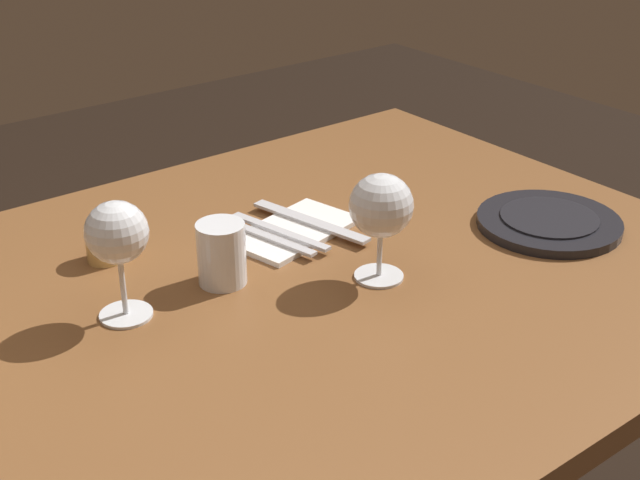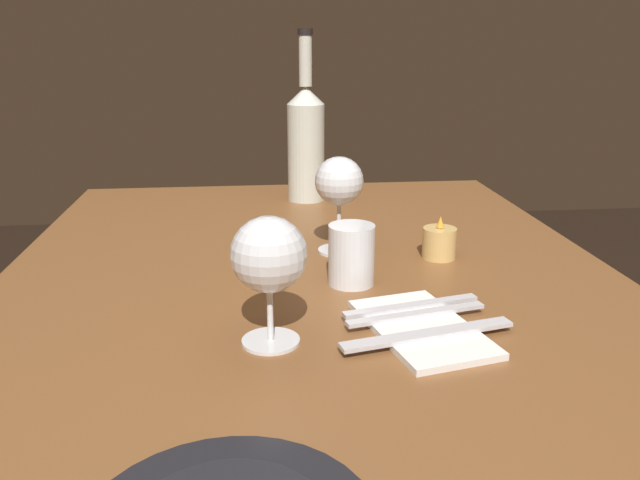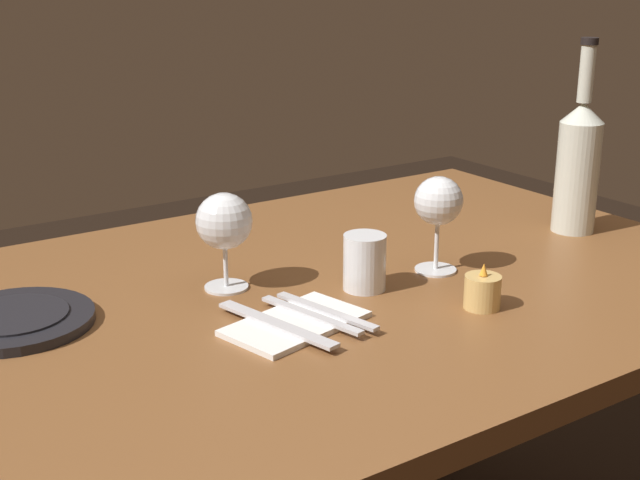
{
  "view_description": "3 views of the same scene",
  "coord_description": "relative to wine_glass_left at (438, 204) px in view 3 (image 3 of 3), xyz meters",
  "views": [
    {
      "loc": [
        -0.54,
        -0.82,
        1.31
      ],
      "look_at": [
        0.06,
        -0.06,
        0.82
      ],
      "focal_mm": 49.3,
      "sensor_mm": 36.0,
      "label": 1
    },
    {
      "loc": [
        0.81,
        -0.08,
        1.07
      ],
      "look_at": [
        0.02,
        0.0,
        0.82
      ],
      "focal_mm": 36.26,
      "sensor_mm": 36.0,
      "label": 2
    },
    {
      "loc": [
        0.71,
        1.02,
        1.21
      ],
      "look_at": [
        0.04,
        0.03,
        0.82
      ],
      "focal_mm": 48.6,
      "sensor_mm": 36.0,
      "label": 3
    }
  ],
  "objects": [
    {
      "name": "dining_table",
      "position": [
        0.16,
        -0.05,
        -0.2
      ],
      "size": [
        1.3,
        0.9,
        0.74
      ],
      "color": "brown",
      "rests_on": "ground"
    },
    {
      "name": "wine_glass_left",
      "position": [
        0.0,
        0.0,
        0.0
      ],
      "size": [
        0.08,
        0.08,
        0.15
      ],
      "color": "white",
      "rests_on": "dining_table"
    },
    {
      "name": "wine_glass_right",
      "position": [
        0.31,
        -0.12,
        -0.01
      ],
      "size": [
        0.08,
        0.08,
        0.15
      ],
      "color": "white",
      "rests_on": "dining_table"
    },
    {
      "name": "wine_bottle",
      "position": [
        -0.35,
        -0.02,
        0.02
      ],
      "size": [
        0.08,
        0.08,
        0.34
      ],
      "color": "silver",
      "rests_on": "dining_table"
    },
    {
      "name": "water_tumbler",
      "position": [
        0.14,
        -0.0,
        -0.07
      ],
      "size": [
        0.06,
        0.06,
        0.08
      ],
      "color": "white",
      "rests_on": "dining_table"
    },
    {
      "name": "votive_candle",
      "position": [
        0.05,
        0.15,
        -0.09
      ],
      "size": [
        0.05,
        0.05,
        0.07
      ],
      "color": "#DBB266",
      "rests_on": "dining_table"
    },
    {
      "name": "dinner_plate",
      "position": [
        0.61,
        -0.16,
        -0.1
      ],
      "size": [
        0.21,
        0.21,
        0.02
      ],
      "color": "black",
      "rests_on": "dining_table"
    },
    {
      "name": "folded_napkin",
      "position": [
        0.3,
        0.06,
        -0.11
      ],
      "size": [
        0.21,
        0.15,
        0.01
      ],
      "color": "white",
      "rests_on": "dining_table"
    },
    {
      "name": "fork_inner",
      "position": [
        0.27,
        0.06,
        -0.1
      ],
      "size": [
        0.05,
        0.18,
        0.0
      ],
      "color": "silver",
      "rests_on": "folded_napkin"
    },
    {
      "name": "fork_outer",
      "position": [
        0.25,
        0.06,
        -0.1
      ],
      "size": [
        0.05,
        0.18,
        0.0
      ],
      "color": "silver",
      "rests_on": "folded_napkin"
    },
    {
      "name": "table_knife",
      "position": [
        0.33,
        0.06,
        -0.1
      ],
      "size": [
        0.07,
        0.21,
        0.0
      ],
      "color": "silver",
      "rests_on": "folded_napkin"
    }
  ]
}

